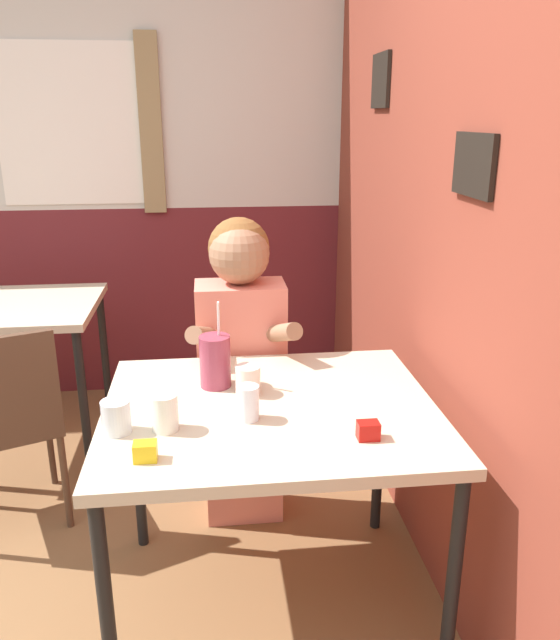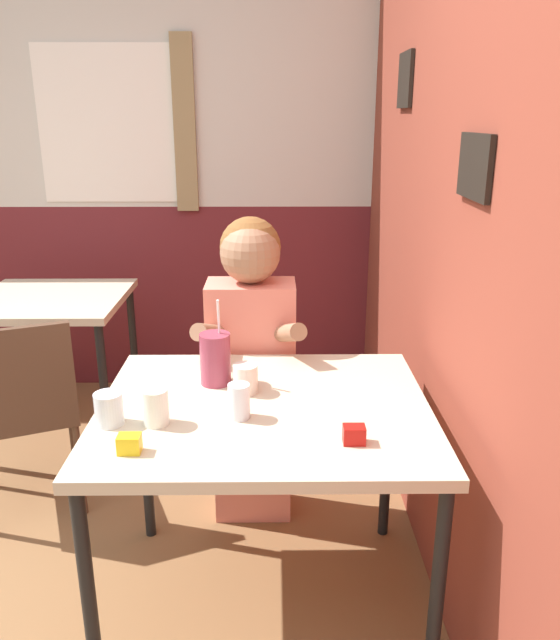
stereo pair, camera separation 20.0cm
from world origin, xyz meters
name	(u,v)px [view 1 (the left image)]	position (x,y,z in m)	size (l,w,h in m)	color
brick_wall_right	(407,181)	(1.33, 1.16, 1.35)	(0.08, 4.32, 2.70)	brown
back_wall	(105,161)	(-0.01, 2.34, 1.36)	(5.60, 0.09, 2.70)	silver
main_table	(270,425)	(0.71, 0.44, 0.69)	(1.01, 0.85, 0.76)	beige
background_table	(21,323)	(-0.36, 1.65, 0.66)	(0.72, 0.70, 0.76)	beige
chair_near_window	(4,416)	(-0.27, 0.99, 0.50)	(0.52, 0.52, 0.85)	#4C3323
person_seated	(242,362)	(0.65, 0.99, 0.68)	(0.42, 0.42, 1.24)	#EA7F6B
cocktail_pitcher	(215,361)	(0.55, 0.60, 0.84)	(0.10, 0.10, 0.29)	#99384C
glass_near_pitcher	(248,403)	(0.64, 0.35, 0.81)	(0.06, 0.06, 0.11)	silver
glass_center	(165,412)	(0.40, 0.32, 0.81)	(0.08, 0.08, 0.11)	silver
glass_far_side	(248,380)	(0.65, 0.53, 0.80)	(0.08, 0.08, 0.09)	silver
glass_by_brick	(116,417)	(0.27, 0.32, 0.80)	(0.08, 0.08, 0.10)	silver
condiment_ketchup	(368,430)	(0.96, 0.20, 0.78)	(0.06, 0.04, 0.05)	#B7140F
condiment_mustard	(145,451)	(0.36, 0.16, 0.78)	(0.06, 0.04, 0.05)	yellow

